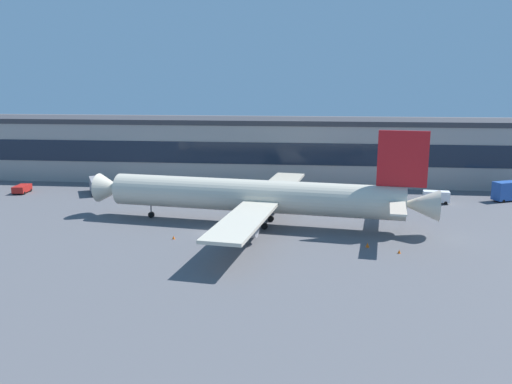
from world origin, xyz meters
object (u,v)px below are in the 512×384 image
traffic_cone_0 (399,251)px  traffic_cone_2 (367,245)px  airliner (259,196)px  pushback_tractor (22,188)px  catering_truck (510,190)px  fuel_truck (97,185)px  traffic_cone_1 (174,237)px  crew_van (437,196)px

traffic_cone_0 → traffic_cone_2: 4.97m
airliner → traffic_cone_2: bearing=-31.2°
pushback_tractor → catering_truck: catering_truck is taller
airliner → fuel_truck: (-38.65, 21.83, -3.27)m
catering_truck → traffic_cone_1: 71.98m
airliner → traffic_cone_1: bearing=-141.8°
pushback_tractor → traffic_cone_0: bearing=-23.5°
airliner → fuel_truck: size_ratio=6.95×
fuel_truck → catering_truck: catering_truck is taller
pushback_tractor → crew_van: crew_van is taller
pushback_tractor → traffic_cone_0: 84.95m
fuel_truck → traffic_cone_2: bearing=-30.0°
fuel_truck → airliner: bearing=-29.5°
airliner → fuel_truck: bearing=150.5°
traffic_cone_1 → traffic_cone_2: (30.37, -0.86, 0.07)m
pushback_tractor → catering_truck: size_ratio=0.66×
crew_van → traffic_cone_1: crew_van is taller
crew_van → pushback_tractor: bearing=179.8°
pushback_tractor → traffic_cone_2: pushback_tractor is taller
fuel_truck → crew_van: fuel_truck is taller
catering_truck → fuel_truck: bearing=-178.3°
catering_truck → traffic_cone_2: bearing=-133.0°
crew_van → traffic_cone_2: size_ratio=7.47×
airliner → fuel_truck: airliner is taller
fuel_truck → traffic_cone_1: fuel_truck is taller
catering_truck → traffic_cone_1: size_ratio=13.21×
traffic_cone_2 → pushback_tractor: bearing=156.9°
catering_truck → traffic_cone_2: (-32.84, -35.21, -1.93)m
fuel_truck → crew_van: bearing=-1.1°
airliner → traffic_cone_0: (22.12, -13.16, -4.87)m
traffic_cone_2 → fuel_truck: bearing=150.0°
traffic_cone_0 → traffic_cone_1: traffic_cone_1 is taller
crew_van → traffic_cone_0: size_ratio=9.64×
catering_truck → traffic_cone_2: catering_truck is taller
airliner → traffic_cone_0: bearing=-30.7°
airliner → catering_truck: airliner is taller
crew_van → traffic_cone_2: (-17.03, -31.17, -1.10)m
airliner → crew_van: (34.80, 20.41, -3.69)m
traffic_cone_1 → pushback_tractor: bearing=144.7°
pushback_tractor → crew_van: (90.60, -0.27, 0.41)m
pushback_tractor → crew_van: 90.60m
traffic_cone_1 → traffic_cone_2: 30.39m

